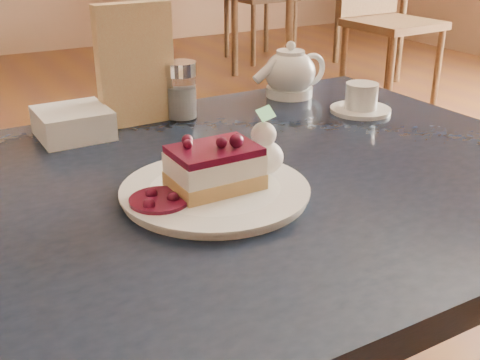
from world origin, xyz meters
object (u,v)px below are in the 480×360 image
dessert_plate (215,192)px  bg_table_far_right (314,68)px  main_table (200,231)px  cheesecake_slice (215,168)px  tea_set (304,79)px

dessert_plate → bg_table_far_right: 3.71m
main_table → dessert_plate: (0.00, -0.05, 0.08)m
cheesecake_slice → tea_set: 0.50m
dessert_plate → cheesecake_slice: cheesecake_slice is taller
main_table → dessert_plate: dessert_plate is taller
main_table → cheesecake_slice: (0.00, -0.05, 0.12)m
main_table → cheesecake_slice: cheesecake_slice is taller
bg_table_far_right → tea_set: bearing=-129.9°
main_table → tea_set: tea_set is taller
dessert_plate → tea_set: (0.38, 0.34, 0.04)m
main_table → dessert_plate: bearing=-90.0°
dessert_plate → cheesecake_slice: bearing=0.0°
main_table → dessert_plate: size_ratio=4.76×
tea_set → bg_table_far_right: (1.88, 2.53, -0.70)m
dessert_plate → cheesecake_slice: size_ratio=2.10×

